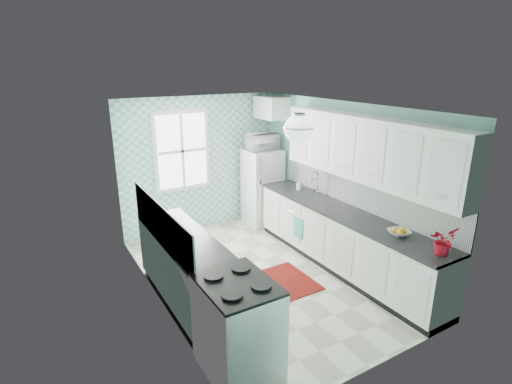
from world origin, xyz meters
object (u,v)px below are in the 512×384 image
potted_plant (443,241)px  microwave (263,142)px  ceiling_light (299,129)px  fruit_bowl (399,233)px  fridge (262,187)px  sink (310,196)px  stove (238,326)px

potted_plant → microwave: size_ratio=0.59×
ceiling_light → potted_plant: 2.10m
fruit_bowl → potted_plant: (0.00, -0.61, 0.13)m
fruit_bowl → potted_plant: bearing=-90.0°
ceiling_light → fridge: 3.23m
sink → potted_plant: sink is taller
fridge → microwave: 0.89m
stove → sink: (2.40, 1.93, 0.40)m
fridge → microwave: bearing=54.4°
stove → ceiling_light: bearing=27.6°
fruit_bowl → fridge: bearing=91.6°
sink → potted_plant: size_ratio=1.62×
ceiling_light → fruit_bowl: ceiling_light is taller
microwave → stove: bearing=55.7°
sink → microwave: size_ratio=0.95×
sink → fruit_bowl: (-0.00, -1.85, 0.04)m
sink → fridge: bearing=95.2°
stove → fridge: bearing=52.5°
stove → potted_plant: size_ratio=3.09×
fruit_bowl → potted_plant: potted_plant is taller
sink → potted_plant: bearing=-88.9°
stove → fruit_bowl: 2.44m
stove → microwave: (2.31, 3.29, 1.11)m
stove → potted_plant: bearing=-14.7°
fruit_bowl → microwave: bearing=91.6°
fruit_bowl → sink: bearing=89.9°
fridge → ceiling_light: bearing=-113.4°
stove → fruit_bowl: size_ratio=3.72×
ceiling_light → sink: ceiling_light is taller
fridge → fruit_bowl: (0.09, -3.20, 0.23)m
ceiling_light → fridge: ceiling_light is taller
microwave → fruit_bowl: bearing=92.4°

